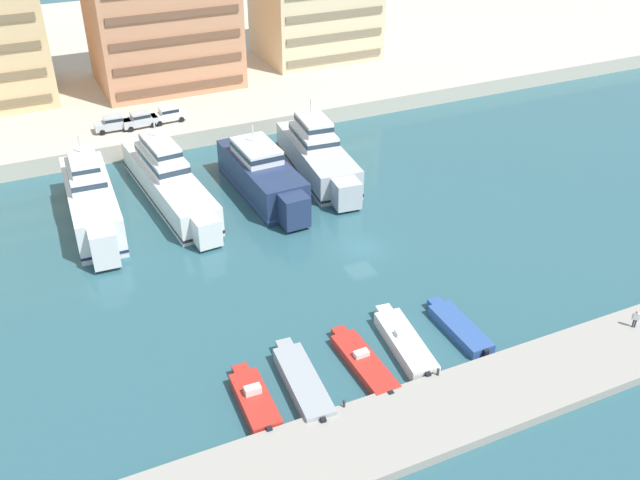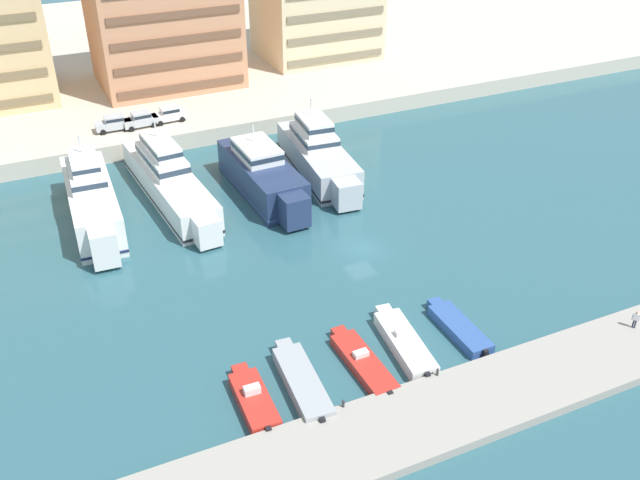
{
  "view_description": "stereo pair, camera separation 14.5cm",
  "coord_description": "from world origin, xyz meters",
  "px_view_note": "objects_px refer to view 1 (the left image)",
  "views": [
    {
      "loc": [
        -26.43,
        -48.51,
        35.31
      ],
      "look_at": [
        -4.54,
        -0.77,
        2.5
      ],
      "focal_mm": 40.0,
      "sensor_mm": 36.0,
      "label": 1
    },
    {
      "loc": [
        -26.3,
        -48.57,
        35.31
      ],
      "look_at": [
        -4.54,
        -0.77,
        2.5
      ],
      "focal_mm": 40.0,
      "sensor_mm": 36.0,
      "label": 2
    }
  ],
  "objects_px": {
    "motorboat_grey_left": "(302,382)",
    "pedestrian_near_edge": "(636,318)",
    "motorboat_red_far_left": "(254,400)",
    "yacht_white_left": "(169,180)",
    "yacht_silver_center_left": "(318,155)",
    "motorboat_blue_center": "(459,327)",
    "car_white_mid_left": "(168,114)",
    "motorboat_red_mid_left": "(363,362)",
    "yacht_navy_mid_left": "(263,176)",
    "car_silver_left": "(140,119)",
    "yacht_white_far_left": "(91,200)",
    "car_silver_far_left": "(113,123)",
    "motorboat_white_center_left": "(404,342)"
  },
  "relations": [
    {
      "from": "yacht_white_far_left",
      "to": "motorboat_blue_center",
      "type": "relative_size",
      "value": 2.48
    },
    {
      "from": "motorboat_red_far_left",
      "to": "car_silver_left",
      "type": "bearing_deg",
      "value": 86.49
    },
    {
      "from": "motorboat_red_far_left",
      "to": "car_white_mid_left",
      "type": "bearing_deg",
      "value": 82.29
    },
    {
      "from": "yacht_white_left",
      "to": "car_silver_far_left",
      "type": "distance_m",
      "value": 15.59
    },
    {
      "from": "yacht_navy_mid_left",
      "to": "car_silver_far_left",
      "type": "bearing_deg",
      "value": 122.49
    },
    {
      "from": "yacht_white_left",
      "to": "yacht_navy_mid_left",
      "type": "xyz_separation_m",
      "value": [
        9.09,
        -2.96,
        -0.05
      ]
    },
    {
      "from": "pedestrian_near_edge",
      "to": "motorboat_white_center_left",
      "type": "bearing_deg",
      "value": 160.34
    },
    {
      "from": "yacht_white_far_left",
      "to": "motorboat_blue_center",
      "type": "height_order",
      "value": "yacht_white_far_left"
    },
    {
      "from": "yacht_silver_center_left",
      "to": "pedestrian_near_edge",
      "type": "height_order",
      "value": "yacht_silver_center_left"
    },
    {
      "from": "motorboat_red_mid_left",
      "to": "pedestrian_near_edge",
      "type": "height_order",
      "value": "pedestrian_near_edge"
    },
    {
      "from": "yacht_navy_mid_left",
      "to": "motorboat_red_mid_left",
      "type": "relative_size",
      "value": 2.09
    },
    {
      "from": "yacht_silver_center_left",
      "to": "pedestrian_near_edge",
      "type": "relative_size",
      "value": 11.93
    },
    {
      "from": "yacht_navy_mid_left",
      "to": "motorboat_blue_center",
      "type": "height_order",
      "value": "yacht_navy_mid_left"
    },
    {
      "from": "motorboat_red_mid_left",
      "to": "pedestrian_near_edge",
      "type": "xyz_separation_m",
      "value": [
        20.5,
        -5.42,
        1.25
      ]
    },
    {
      "from": "car_silver_left",
      "to": "pedestrian_near_edge",
      "type": "xyz_separation_m",
      "value": [
        26.2,
        -51.32,
        -1.38
      ]
    },
    {
      "from": "yacht_navy_mid_left",
      "to": "yacht_white_far_left",
      "type": "bearing_deg",
      "value": 175.56
    },
    {
      "from": "yacht_white_far_left",
      "to": "car_silver_far_left",
      "type": "bearing_deg",
      "value": 72.57
    },
    {
      "from": "yacht_navy_mid_left",
      "to": "motorboat_red_far_left",
      "type": "bearing_deg",
      "value": -111.95
    },
    {
      "from": "motorboat_blue_center",
      "to": "car_white_mid_left",
      "type": "relative_size",
      "value": 1.76
    },
    {
      "from": "motorboat_blue_center",
      "to": "car_silver_far_left",
      "type": "height_order",
      "value": "car_silver_far_left"
    },
    {
      "from": "motorboat_blue_center",
      "to": "car_silver_far_left",
      "type": "relative_size",
      "value": 1.78
    },
    {
      "from": "motorboat_red_far_left",
      "to": "motorboat_grey_left",
      "type": "distance_m",
      "value": 3.64
    },
    {
      "from": "yacht_white_left",
      "to": "pedestrian_near_edge",
      "type": "relative_size",
      "value": 14.25
    },
    {
      "from": "car_silver_left",
      "to": "pedestrian_near_edge",
      "type": "bearing_deg",
      "value": -62.95
    },
    {
      "from": "yacht_white_left",
      "to": "car_silver_far_left",
      "type": "bearing_deg",
      "value": 99.48
    },
    {
      "from": "yacht_silver_center_left",
      "to": "motorboat_grey_left",
      "type": "relative_size",
      "value": 2.13
    },
    {
      "from": "yacht_white_far_left",
      "to": "car_silver_far_left",
      "type": "relative_size",
      "value": 4.42
    },
    {
      "from": "car_white_mid_left",
      "to": "yacht_white_far_left",
      "type": "bearing_deg",
      "value": -125.06
    },
    {
      "from": "car_white_mid_left",
      "to": "yacht_silver_center_left",
      "type": "bearing_deg",
      "value": -53.08
    },
    {
      "from": "motorboat_blue_center",
      "to": "car_white_mid_left",
      "type": "bearing_deg",
      "value": 103.27
    },
    {
      "from": "yacht_navy_mid_left",
      "to": "motorboat_blue_center",
      "type": "distance_m",
      "value": 28.09
    },
    {
      "from": "yacht_silver_center_left",
      "to": "pedestrian_near_edge",
      "type": "xyz_separation_m",
      "value": [
        10.5,
        -35.31,
        -0.52
      ]
    },
    {
      "from": "yacht_white_left",
      "to": "car_silver_left",
      "type": "distance_m",
      "value": 15.09
    },
    {
      "from": "motorboat_blue_center",
      "to": "pedestrian_near_edge",
      "type": "relative_size",
      "value": 4.75
    },
    {
      "from": "motorboat_blue_center",
      "to": "motorboat_red_far_left",
      "type": "bearing_deg",
      "value": -177.41
    },
    {
      "from": "motorboat_red_far_left",
      "to": "motorboat_red_mid_left",
      "type": "relative_size",
      "value": 0.83
    },
    {
      "from": "motorboat_grey_left",
      "to": "pedestrian_near_edge",
      "type": "distance_m",
      "value": 25.96
    },
    {
      "from": "yacht_white_left",
      "to": "yacht_silver_center_left",
      "type": "bearing_deg",
      "value": -3.35
    },
    {
      "from": "yacht_silver_center_left",
      "to": "motorboat_red_mid_left",
      "type": "bearing_deg",
      "value": -108.49
    },
    {
      "from": "yacht_white_left",
      "to": "motorboat_red_mid_left",
      "type": "distance_m",
      "value": 31.52
    },
    {
      "from": "yacht_navy_mid_left",
      "to": "yacht_silver_center_left",
      "type": "distance_m",
      "value": 7.43
    },
    {
      "from": "yacht_navy_mid_left",
      "to": "motorboat_white_center_left",
      "type": "bearing_deg",
      "value": -88.07
    },
    {
      "from": "yacht_white_left",
      "to": "motorboat_blue_center",
      "type": "xyz_separation_m",
      "value": [
        14.81,
        -30.42,
        -1.74
      ]
    },
    {
      "from": "motorboat_grey_left",
      "to": "motorboat_white_center_left",
      "type": "relative_size",
      "value": 1.02
    },
    {
      "from": "car_silver_left",
      "to": "pedestrian_near_edge",
      "type": "relative_size",
      "value": 2.71
    },
    {
      "from": "motorboat_red_mid_left",
      "to": "car_silver_far_left",
      "type": "relative_size",
      "value": 1.98
    },
    {
      "from": "motorboat_red_mid_left",
      "to": "car_silver_far_left",
      "type": "bearing_deg",
      "value": 100.81
    },
    {
      "from": "yacht_white_far_left",
      "to": "pedestrian_near_edge",
      "type": "relative_size",
      "value": 11.79
    },
    {
      "from": "motorboat_red_mid_left",
      "to": "car_silver_left",
      "type": "relative_size",
      "value": 1.94
    },
    {
      "from": "motorboat_red_mid_left",
      "to": "motorboat_blue_center",
      "type": "relative_size",
      "value": 1.11
    }
  ]
}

